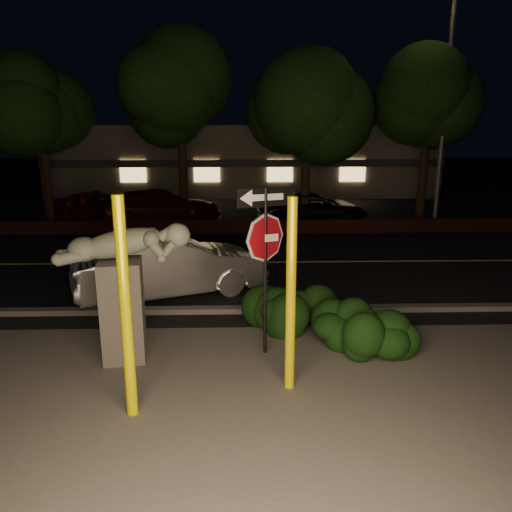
% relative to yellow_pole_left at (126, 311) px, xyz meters
% --- Properties ---
extents(ground, '(90.00, 90.00, 0.00)m').
position_rel_yellow_pole_left_xyz_m(ground, '(1.69, 11.11, -1.60)').
color(ground, black).
rests_on(ground, ground).
extents(patio, '(14.00, 6.00, 0.02)m').
position_rel_yellow_pole_left_xyz_m(patio, '(1.69, 0.11, -1.59)').
color(patio, '#4C4944').
rests_on(patio, ground).
extents(road, '(80.00, 8.00, 0.01)m').
position_rel_yellow_pole_left_xyz_m(road, '(1.69, 8.11, -1.59)').
color(road, black).
rests_on(road, ground).
extents(lane_marking, '(80.00, 0.12, 0.00)m').
position_rel_yellow_pole_left_xyz_m(lane_marking, '(1.69, 8.11, -1.58)').
color(lane_marking, '#C7C34F').
rests_on(lane_marking, road).
extents(curb, '(80.00, 0.25, 0.12)m').
position_rel_yellow_pole_left_xyz_m(curb, '(1.69, 4.01, -1.54)').
color(curb, '#4C4944').
rests_on(curb, ground).
extents(brick_wall, '(40.00, 0.35, 0.50)m').
position_rel_yellow_pole_left_xyz_m(brick_wall, '(1.69, 12.41, -1.35)').
color(brick_wall, '#441716').
rests_on(brick_wall, ground).
extents(parking_lot, '(40.00, 12.00, 0.01)m').
position_rel_yellow_pole_left_xyz_m(parking_lot, '(1.69, 18.11, -1.59)').
color(parking_lot, black).
rests_on(parking_lot, ground).
extents(building, '(22.00, 10.20, 4.00)m').
position_rel_yellow_pole_left_xyz_m(building, '(1.69, 26.09, 0.40)').
color(building, '#6B6155').
rests_on(building, ground).
extents(tree_far_a, '(4.60, 4.60, 7.43)m').
position_rel_yellow_pole_left_xyz_m(tree_far_a, '(-6.31, 14.11, 3.74)').
color(tree_far_a, black).
rests_on(tree_far_a, ground).
extents(tree_far_b, '(5.20, 5.20, 8.41)m').
position_rel_yellow_pole_left_xyz_m(tree_far_b, '(-0.81, 14.31, 4.45)').
color(tree_far_b, black).
rests_on(tree_far_b, ground).
extents(tree_far_c, '(4.80, 4.80, 7.84)m').
position_rel_yellow_pole_left_xyz_m(tree_far_c, '(4.19, 13.91, 4.06)').
color(tree_far_c, black).
rests_on(tree_far_c, ground).
extents(tree_far_d, '(4.40, 4.40, 7.42)m').
position_rel_yellow_pole_left_xyz_m(tree_far_d, '(9.19, 14.41, 3.82)').
color(tree_far_d, black).
rests_on(tree_far_d, ground).
extents(yellow_pole_left, '(0.16, 0.16, 3.20)m').
position_rel_yellow_pole_left_xyz_m(yellow_pole_left, '(0.00, 0.00, 0.00)').
color(yellow_pole_left, '#FFF600').
rests_on(yellow_pole_left, ground).
extents(yellow_pole_right, '(0.15, 0.15, 3.07)m').
position_rel_yellow_pole_left_xyz_m(yellow_pole_right, '(2.34, 0.69, -0.06)').
color(yellow_pole_right, '#FFF005').
rests_on(yellow_pole_right, ground).
extents(signpost, '(0.98, 0.37, 3.04)m').
position_rel_yellow_pole_left_xyz_m(signpost, '(2.00, 1.94, 0.56)').
color(signpost, black).
rests_on(signpost, ground).
extents(sculpture, '(2.29, 0.89, 2.44)m').
position_rel_yellow_pole_left_xyz_m(sculpture, '(-0.45, 1.79, -0.09)').
color(sculpture, '#4C4944').
rests_on(sculpture, ground).
extents(hedge_center, '(2.19, 1.45, 1.05)m').
position_rel_yellow_pole_left_xyz_m(hedge_center, '(2.50, 3.05, -1.08)').
color(hedge_center, black).
rests_on(hedge_center, ground).
extents(hedge_right, '(1.77, 1.05, 1.11)m').
position_rel_yellow_pole_left_xyz_m(hedge_right, '(3.54, 2.33, -1.04)').
color(hedge_right, black).
rests_on(hedge_right, ground).
extents(hedge_far_right, '(1.68, 1.22, 1.07)m').
position_rel_yellow_pole_left_xyz_m(hedge_far_right, '(4.03, 1.65, -1.07)').
color(hedge_far_right, black).
rests_on(hedge_far_right, ground).
extents(streetlight, '(1.36, 0.61, 9.29)m').
position_rel_yellow_pole_left_xyz_m(streetlight, '(9.25, 13.29, 3.93)').
color(streetlight, '#515157').
rests_on(streetlight, ground).
extents(silver_sedan, '(4.85, 3.21, 1.51)m').
position_rel_yellow_pole_left_xyz_m(silver_sedan, '(-0.17, 5.24, -0.84)').
color(silver_sedan, silver).
rests_on(silver_sedan, ground).
extents(parked_car_red, '(4.21, 3.14, 1.33)m').
position_rel_yellow_pole_left_xyz_m(parked_car_red, '(-4.52, 14.65, -0.93)').
color(parked_car_red, '#6E1606').
rests_on(parked_car_red, ground).
extents(parked_car_darkred, '(5.55, 3.85, 1.49)m').
position_rel_yellow_pole_left_xyz_m(parked_car_darkred, '(-1.78, 14.12, -0.85)').
color(parked_car_darkred, '#39120B').
rests_on(parked_car_darkred, ground).
extents(parked_car_dark, '(4.78, 2.50, 1.28)m').
position_rel_yellow_pole_left_xyz_m(parked_car_dark, '(4.55, 14.21, -0.96)').
color(parked_car_dark, black).
rests_on(parked_car_dark, ground).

